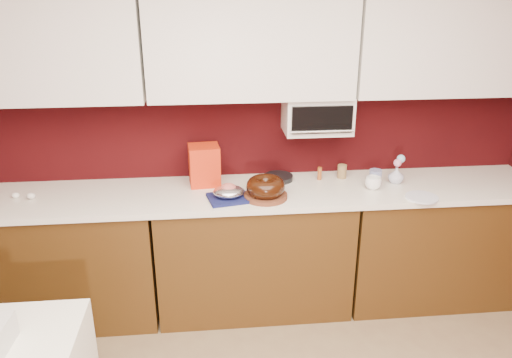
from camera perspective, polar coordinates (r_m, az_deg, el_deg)
The scene contains 28 objects.
wall_back at distance 3.54m, azimuth -0.79°, elevation 5.89°, with size 4.00×0.02×2.50m, color #320608.
base_cabinet_left at distance 3.71m, azimuth -21.53°, elevation -8.71°, with size 1.31×0.58×0.86m, color #482C0E.
base_cabinet_center at distance 3.57m, azimuth -0.29°, elevation -8.27°, with size 1.31×0.58×0.86m, color #482C0E.
base_cabinet_right at distance 3.91m, azimuth 19.71°, elevation -6.83°, with size 1.31×0.58×0.86m, color #482C0E.
countertop at distance 3.37m, azimuth -0.30°, elevation -1.60°, with size 4.00×0.62×0.04m, color white.
upper_cabinet_left at distance 3.41m, azimuth -24.21°, elevation 13.78°, with size 1.31×0.33×0.70m, color white.
upper_cabinet_center at distance 3.26m, azimuth -0.58°, elevation 15.31°, with size 1.31×0.33×0.70m, color white.
upper_cabinet_right at distance 3.63m, azimuth 21.61°, elevation 14.51°, with size 1.31×0.33×0.70m, color white.
toaster_oven at distance 3.43m, azimuth 6.98°, elevation 7.41°, with size 0.45×0.30×0.25m, color white.
toaster_oven_door at distance 3.28m, azimuth 7.57°, elevation 6.73°, with size 0.40×0.02×0.18m, color black.
toaster_oven_handle at distance 3.29m, azimuth 7.57°, elevation 5.40°, with size 0.02×0.02×0.42m, color silver.
cake_base at distance 3.24m, azimuth 1.10°, elevation -1.96°, with size 0.28×0.28×0.03m, color brown.
bundt_cake at distance 3.21m, azimuth 1.11°, elevation -0.87°, with size 0.25×0.25×0.10m, color black.
navy_towel at distance 3.22m, azimuth -3.14°, elevation -2.19°, with size 0.26×0.22×0.02m, color #131849.
foil_ham_nest at distance 3.20m, azimuth -3.16°, elevation -1.45°, with size 0.20×0.17×0.07m, color white.
roasted_ham at distance 3.19m, azimuth -3.17°, elevation -1.04°, with size 0.10×0.08×0.06m, color #C06058.
pandoro_box at distance 3.43m, azimuth -5.92°, elevation 1.58°, with size 0.20×0.19×0.28m, color #B30D0B.
dark_pan at distance 3.53m, azimuth 2.57°, elevation 0.16°, with size 0.21×0.21×0.04m, color black.
coffee_mug at distance 3.45m, azimuth 13.26°, elevation -0.31°, with size 0.09×0.09×0.10m, color white.
blue_jar at distance 3.54m, azimuth 13.48°, elevation 0.23°, with size 0.09×0.09×0.10m, color navy.
flower_vase at distance 3.59m, azimuth 15.74°, elevation 0.53°, with size 0.09×0.09×0.13m, color #B6B9CE.
flower_pink at distance 3.57m, azimuth 15.87°, elevation 1.79°, with size 0.05×0.05×0.05m, color pink.
flower_blue at distance 3.59m, azimuth 16.24°, elevation 2.24°, with size 0.06×0.06×0.06m, color #8CC0E1.
china_plate at distance 3.41m, azimuth 18.42°, elevation -2.00°, with size 0.21×0.21×0.01m, color white.
amber_bottle at distance 3.56m, azimuth 7.28°, elevation 0.63°, with size 0.03×0.03×0.09m, color #92471A.
paper_cup at distance 3.61m, azimuth 9.80°, elevation 0.86°, with size 0.06×0.06×0.10m, color olive.
egg_left at distance 3.53m, azimuth -24.32°, elevation -1.77°, with size 0.06×0.04×0.04m, color silver.
egg_right at distance 3.59m, azimuth -25.79°, elevation -1.69°, with size 0.05×0.04×0.04m, color white.
Camera 1 is at (-0.29, -1.14, 2.20)m, focal length 35.00 mm.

